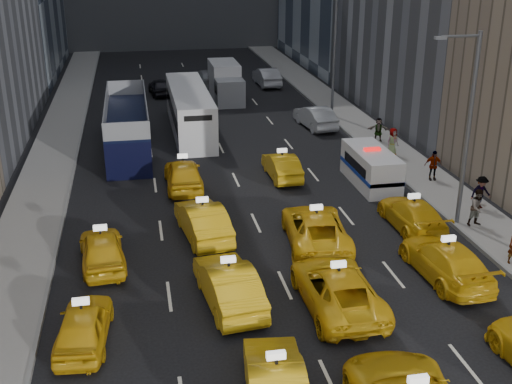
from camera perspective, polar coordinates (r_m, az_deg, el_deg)
sidewalk_west at (r=40.71m, az=-17.74°, el=2.59°), size 3.00×90.00×0.15m
sidewalk_east at (r=43.33m, az=10.99°, el=4.36°), size 3.00×90.00×0.15m
curb_west at (r=40.55m, az=-15.71°, el=2.76°), size 0.15×90.00×0.18m
curb_east at (r=42.82m, az=9.18°, el=4.30°), size 0.15×90.00×0.18m
streetlight_near at (r=30.19m, az=18.21°, el=5.73°), size 2.15×0.22×9.00m
streetlight_far at (r=48.23m, az=6.85°, el=12.25°), size 2.15×0.22×9.00m
taxi_5 at (r=19.11m, az=1.75°, el=-16.71°), size 2.15×4.83×1.54m
taxi_8 at (r=22.43m, az=-15.09°, el=-11.36°), size 1.99×4.18×1.38m
taxi_9 at (r=23.79m, az=-2.45°, el=-8.20°), size 2.25×5.04×1.61m
taxi_10 at (r=23.79m, az=7.23°, el=-8.48°), size 2.56×5.49×1.52m
taxi_11 at (r=26.61m, az=16.52°, el=-5.86°), size 2.32×5.23×1.49m
taxi_12 at (r=27.20m, az=-13.52°, el=-4.94°), size 2.15×4.49×1.48m
taxi_13 at (r=28.99m, az=-4.75°, el=-2.54°), size 2.34×5.04×1.60m
taxi_14 at (r=28.36m, az=5.32°, el=-3.20°), size 3.13×5.77×1.54m
taxi_15 at (r=30.65m, az=13.73°, el=-1.94°), size 1.99×4.83×1.40m
taxi_16 at (r=34.77m, az=-6.48°, el=1.59°), size 1.92×4.75×1.62m
taxi_17 at (r=36.17m, az=2.31°, el=2.33°), size 1.57×4.26×1.39m
nypd_van at (r=35.60m, az=10.18°, el=2.11°), size 2.43×5.08×2.10m
double_decker at (r=41.59m, az=-11.35°, el=5.85°), size 2.91×11.40×3.30m
city_bus at (r=45.11m, az=-5.93°, el=7.21°), size 3.14×11.90×3.04m
box_truck at (r=54.31m, az=-2.71°, el=9.72°), size 2.61×6.68×3.00m
misc_car_0 at (r=46.26m, az=5.29°, el=6.67°), size 2.20×4.91×1.56m
misc_car_1 at (r=55.36m, az=-11.31°, el=8.84°), size 2.94×5.82×1.58m
misc_car_2 at (r=59.23m, az=-4.37°, el=10.02°), size 2.82×5.74×1.61m
misc_car_3 at (r=56.78m, az=-8.52°, el=9.24°), size 2.10×4.31×1.42m
misc_car_4 at (r=59.85m, az=0.96°, el=10.21°), size 1.90×5.01×1.63m
pedestrian_1 at (r=31.38m, az=19.14°, el=-1.31°), size 0.92×0.58×1.78m
pedestrian_2 at (r=33.47m, az=19.36°, el=-0.03°), size 1.11×0.53×1.66m
pedestrian_3 at (r=36.67m, az=15.47°, el=2.30°), size 1.04×0.59×1.68m
pedestrian_4 at (r=40.45m, az=12.04°, el=4.41°), size 0.93×0.71×1.69m
pedestrian_5 at (r=43.17m, az=10.83°, el=5.48°), size 1.48×0.92×1.55m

